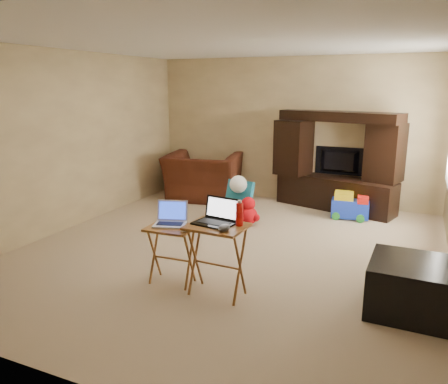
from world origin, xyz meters
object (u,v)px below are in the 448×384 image
at_px(tray_table_right, 217,260).
at_px(mouse_right, 224,228).
at_px(push_toy, 350,205).
at_px(laptop_left, 170,214).
at_px(plush_toy, 248,211).
at_px(mouse_left, 184,229).
at_px(television, 339,161).
at_px(recliner, 203,177).
at_px(child_rocker, 235,201).
at_px(entertainment_center, 337,161).
at_px(laptop_right, 214,212).
at_px(water_bottle, 240,214).
at_px(tray_table_left, 172,255).
at_px(ottoman, 412,287).

height_order(tray_table_right, mouse_right, mouse_right).
distance_m(push_toy, laptop_left, 3.41).
xyz_separation_m(plush_toy, tray_table_right, (0.52, -2.22, 0.15)).
relative_size(plush_toy, mouse_left, 3.42).
bearing_deg(tray_table_right, push_toy, 78.10).
height_order(television, recliner, television).
height_order(child_rocker, push_toy, child_rocker).
bearing_deg(mouse_right, push_toy, 78.15).
distance_m(entertainment_center, plush_toy, 1.83).
relative_size(plush_toy, laptop_left, 1.33).
xyz_separation_m(laptop_right, mouse_right, (0.17, -0.14, -0.09)).
distance_m(recliner, laptop_right, 3.76).
bearing_deg(plush_toy, television, 57.52).
xyz_separation_m(entertainment_center, laptop_left, (-1.07, -3.53, -0.07)).
bearing_deg(laptop_left, mouse_left, -41.50).
bearing_deg(plush_toy, laptop_left, -91.43).
xyz_separation_m(entertainment_center, plush_toy, (-1.01, -1.40, -0.59)).
distance_m(television, water_bottle, 3.74).
height_order(child_rocker, tray_table_left, tray_table_left).
height_order(recliner, tray_table_right, recliner).
height_order(tray_table_left, laptop_right, laptop_right).
height_order(push_toy, mouse_right, mouse_right).
distance_m(television, ottoman, 3.66).
relative_size(push_toy, mouse_right, 3.88).
bearing_deg(push_toy, plush_toy, -152.00).
bearing_deg(recliner, entertainment_center, 177.26).
relative_size(entertainment_center, tray_table_left, 3.21).
relative_size(laptop_left, water_bottle, 1.46).
xyz_separation_m(push_toy, water_bottle, (-0.62, -3.07, 0.62)).
height_order(recliner, push_toy, recliner).
xyz_separation_m(plush_toy, mouse_left, (0.17, -2.23, 0.43)).
xyz_separation_m(entertainment_center, recliner, (-2.30, -0.31, -0.39)).
relative_size(recliner, ottoman, 1.71).
bearing_deg(ottoman, laptop_right, -167.65).
bearing_deg(tray_table_left, ottoman, 6.19).
bearing_deg(tray_table_right, laptop_right, 156.06).
bearing_deg(laptop_left, tray_table_right, -25.25).
distance_m(tray_table_left, water_bottle, 0.91).
distance_m(push_toy, water_bottle, 3.19).
bearing_deg(mouse_left, television, 77.53).
bearing_deg(plush_toy, entertainment_center, 54.16).
bearing_deg(laptop_left, water_bottle, -17.23).
height_order(child_rocker, laptop_left, laptop_left).
relative_size(plush_toy, tray_table_right, 0.60).
distance_m(child_rocker, tray_table_left, 2.36).
height_order(television, laptop_right, television).
xyz_separation_m(recliner, ottoman, (3.56, -2.90, -0.17)).
relative_size(plush_toy, push_toy, 0.76).
bearing_deg(mouse_right, water_bottle, 70.71).
relative_size(child_rocker, tray_table_right, 0.82).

